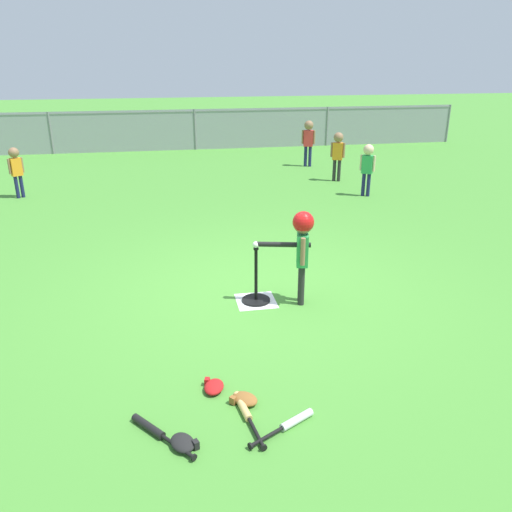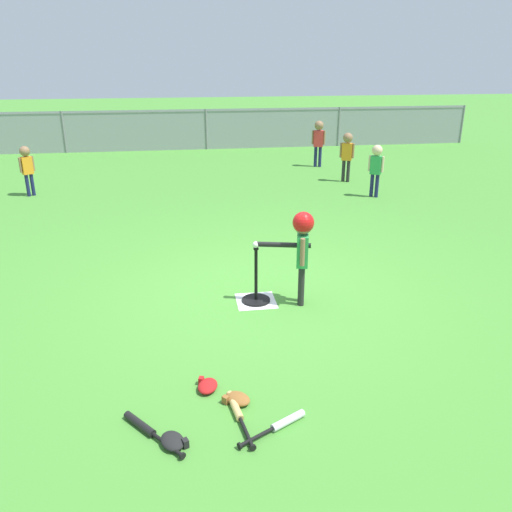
{
  "view_description": "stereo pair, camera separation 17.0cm",
  "coord_description": "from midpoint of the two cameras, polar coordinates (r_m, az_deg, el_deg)",
  "views": [
    {
      "loc": [
        -1.03,
        -5.49,
        2.61
      ],
      "look_at": [
        -0.08,
        -0.29,
        0.55
      ],
      "focal_mm": 36.34,
      "sensor_mm": 36.0,
      "label": 1
    },
    {
      "loc": [
        -0.87,
        -5.52,
        2.61
      ],
      "look_at": [
        -0.08,
        -0.29,
        0.55
      ],
      "focal_mm": 36.34,
      "sensor_mm": 36.0,
      "label": 2
    }
  ],
  "objects": [
    {
      "name": "spare_bat_wood",
      "position": [
        4.19,
        -0.88,
        -16.73
      ],
      "size": [
        0.15,
        0.66,
        0.06
      ],
      "color": "#DBB266",
      "rests_on": "ground_plane"
    },
    {
      "name": "glove_near_bats",
      "position": [
        4.3,
        -0.92,
        -15.44
      ],
      "size": [
        0.27,
        0.27,
        0.07
      ],
      "color": "brown",
      "rests_on": "ground_plane"
    },
    {
      "name": "home_plate",
      "position": [
        5.89,
        0.83,
        -4.96
      ],
      "size": [
        0.44,
        0.44,
        0.01
      ],
      "primitive_type": "cube",
      "color": "white",
      "rests_on": "ground_plane"
    },
    {
      "name": "batter_child",
      "position": [
        5.59,
        5.93,
        1.82
      ],
      "size": [
        0.62,
        0.3,
        1.06
      ],
      "color": "#262626",
      "rests_on": "ground_plane"
    },
    {
      "name": "glove_tossed_aside",
      "position": [
        3.96,
        -7.83,
        -19.55
      ],
      "size": [
        0.23,
        0.26,
        0.07
      ],
      "color": "black",
      "rests_on": "ground_plane"
    },
    {
      "name": "spare_bat_black",
      "position": [
        4.1,
        -10.86,
        -18.12
      ],
      "size": [
        0.46,
        0.55,
        0.06
      ],
      "color": "black",
      "rests_on": "ground_plane"
    },
    {
      "name": "fielder_deep_center",
      "position": [
        11.08,
        -23.52,
        9.25
      ],
      "size": [
        0.25,
        0.21,
        0.98
      ],
      "color": "#191E4C",
      "rests_on": "ground_plane"
    },
    {
      "name": "ground_plane",
      "position": [
        6.16,
        1.1,
        -3.76
      ],
      "size": [
        60.0,
        60.0,
        0.0
      ],
      "primitive_type": "plane",
      "color": "#478C33"
    },
    {
      "name": "fielder_near_right",
      "position": [
        11.56,
        10.42,
        11.35
      ],
      "size": [
        0.29,
        0.21,
        1.06
      ],
      "color": "#262626",
      "rests_on": "ground_plane"
    },
    {
      "name": "outfield_fence",
      "position": [
        15.6,
        -5.17,
        13.86
      ],
      "size": [
        16.06,
        0.06,
        1.15
      ],
      "color": "slate",
      "rests_on": "ground_plane"
    },
    {
      "name": "spare_bat_silver",
      "position": [
        4.08,
        4.07,
        -17.97
      ],
      "size": [
        0.56,
        0.34,
        0.06
      ],
      "color": "silver",
      "rests_on": "ground_plane"
    },
    {
      "name": "glove_by_plate",
      "position": [
        4.46,
        -4.26,
        -14.06
      ],
      "size": [
        0.22,
        0.26,
        0.07
      ],
      "color": "#B21919",
      "rests_on": "ground_plane"
    },
    {
      "name": "batting_tee",
      "position": [
        5.85,
        0.83,
        -4.11
      ],
      "size": [
        0.32,
        0.32,
        0.65
      ],
      "color": "black",
      "rests_on": "ground_plane"
    },
    {
      "name": "fielder_near_left",
      "position": [
        13.08,
        7.28,
        12.82
      ],
      "size": [
        0.32,
        0.22,
        1.12
      ],
      "color": "#191E4C",
      "rests_on": "ground_plane"
    },
    {
      "name": "fielder_deep_left",
      "position": [
        10.38,
        13.54,
        9.83
      ],
      "size": [
        0.25,
        0.21,
        1.01
      ],
      "color": "#191E4C",
      "rests_on": "ground_plane"
    },
    {
      "name": "baseball_on_tee",
      "position": [
        5.62,
        0.86,
        1.25
      ],
      "size": [
        0.07,
        0.07,
        0.07
      ],
      "primitive_type": "sphere",
      "color": "white",
      "rests_on": "batting_tee"
    }
  ]
}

